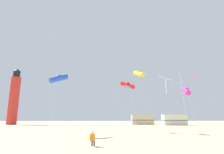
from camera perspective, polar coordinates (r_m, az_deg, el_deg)
kite_flyer_standing at (r=14.59m, az=-6.01°, el=-18.23°), size 0.37×0.53×1.16m
kite_tube_scarlet at (r=30.22m, az=4.85°, el=-2.47°), size 2.50×2.15×7.97m
kite_tube_gold at (r=29.00m, az=8.29°, el=1.06°), size 2.23×2.77×9.47m
kite_tube_magenta at (r=28.50m, az=21.98°, el=-3.97°), size 2.76×2.97×6.52m
kite_diamond_rainbow at (r=22.43m, az=23.88°, el=0.88°), size 2.07×2.07×7.30m
kite_diamond_cyan at (r=28.96m, az=4.72°, el=-3.35°), size 2.66×2.66×7.07m
kite_diamond_white at (r=15.23m, az=16.45°, el=-0.95°), size 2.38×2.38×5.38m
kite_tube_blue at (r=24.53m, az=-16.11°, el=-0.39°), size 2.35×2.20×7.70m
lighthouse_distant at (r=62.56m, az=-28.00°, el=-5.63°), size 2.80×2.80×16.80m
rv_van_tan at (r=56.42m, az=9.38°, el=-12.88°), size 6.46×2.40×2.80m
rv_van_cream at (r=54.21m, az=18.69°, el=-12.45°), size 6.54×2.63×2.80m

